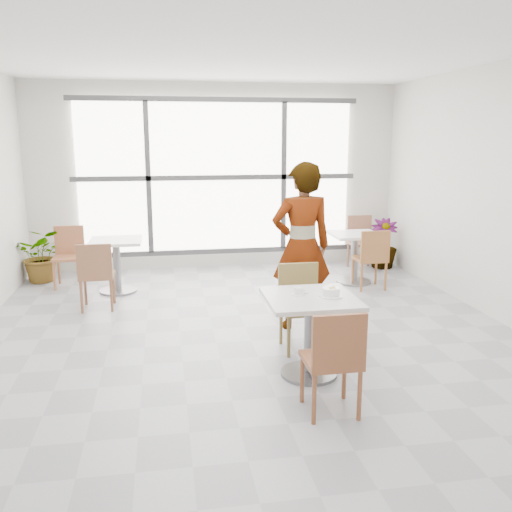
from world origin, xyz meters
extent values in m
plane|color=#9E9EA5|center=(0.00, 0.00, 0.00)|extent=(7.00, 7.00, 0.00)
plane|color=white|center=(0.00, 0.00, 3.00)|extent=(7.00, 7.00, 0.00)
plane|color=silver|center=(0.00, 3.50, 1.50)|extent=(6.00, 0.00, 6.00)
plane|color=silver|center=(0.00, -3.50, 1.50)|extent=(6.00, 0.00, 6.00)
cube|color=white|center=(0.00, 3.44, 1.50)|extent=(4.40, 0.04, 2.40)
cube|color=#3F3F42|center=(0.00, 3.41, 1.50)|extent=(4.60, 0.05, 0.08)
cube|color=#3F3F42|center=(-1.10, 3.41, 1.50)|extent=(0.08, 0.05, 2.40)
cube|color=#3F3F42|center=(1.10, 3.41, 1.50)|extent=(0.08, 0.05, 2.40)
cube|color=#3F3F42|center=(0.00, 3.41, 0.28)|extent=(4.60, 0.05, 0.08)
cube|color=#3F3F42|center=(0.00, 3.41, 2.72)|extent=(4.60, 0.05, 0.08)
cube|color=silver|center=(0.39, -0.92, 0.73)|extent=(0.80, 0.80, 0.04)
cylinder|color=slate|center=(0.39, -0.92, 0.35)|extent=(0.10, 0.10, 0.71)
cylinder|color=slate|center=(0.39, -0.92, 0.01)|extent=(0.52, 0.52, 0.03)
cube|color=brown|center=(0.37, -1.61, 0.43)|extent=(0.42, 0.42, 0.04)
cube|color=brown|center=(0.37, -1.80, 0.66)|extent=(0.42, 0.04, 0.42)
cylinder|color=brown|center=(0.55, -1.43, 0.21)|extent=(0.04, 0.04, 0.41)
cylinder|color=brown|center=(0.55, -1.79, 0.21)|extent=(0.04, 0.04, 0.41)
cylinder|color=brown|center=(0.19, -1.43, 0.21)|extent=(0.04, 0.04, 0.41)
cylinder|color=brown|center=(0.19, -1.79, 0.21)|extent=(0.04, 0.04, 0.41)
cube|color=olive|center=(0.48, -0.31, 0.43)|extent=(0.42, 0.42, 0.04)
cube|color=olive|center=(0.48, -0.12, 0.66)|extent=(0.42, 0.04, 0.42)
cylinder|color=olive|center=(0.30, -0.49, 0.21)|extent=(0.04, 0.04, 0.41)
cylinder|color=olive|center=(0.30, -0.13, 0.21)|extent=(0.04, 0.04, 0.41)
cylinder|color=olive|center=(0.66, -0.49, 0.21)|extent=(0.04, 0.04, 0.41)
cylinder|color=olive|center=(0.66, -0.13, 0.21)|extent=(0.04, 0.04, 0.41)
cylinder|color=white|center=(0.56, -0.96, 0.76)|extent=(0.21, 0.21, 0.01)
cylinder|color=white|center=(0.56, -0.96, 0.80)|extent=(0.16, 0.16, 0.07)
torus|color=white|center=(0.56, -0.96, 0.83)|extent=(0.16, 0.16, 0.01)
cylinder|color=beige|center=(0.56, -0.96, 0.80)|extent=(0.14, 0.14, 0.05)
cylinder|color=beige|center=(0.56, -0.96, 0.83)|extent=(0.03, 0.03, 0.02)
cylinder|color=beige|center=(0.59, -0.95, 0.83)|extent=(0.03, 0.03, 0.02)
cylinder|color=beige|center=(0.58, -1.00, 0.83)|extent=(0.03, 0.03, 0.01)
cylinder|color=beige|center=(0.58, -0.97, 0.83)|extent=(0.03, 0.03, 0.02)
cylinder|color=#EFE69A|center=(0.55, -0.99, 0.83)|extent=(0.03, 0.03, 0.01)
cylinder|color=beige|center=(0.56, -0.98, 0.83)|extent=(0.03, 0.03, 0.01)
cylinder|color=beige|center=(0.58, -0.94, 0.83)|extent=(0.03, 0.03, 0.01)
cylinder|color=beige|center=(0.56, -0.96, 0.83)|extent=(0.03, 0.03, 0.01)
cylinder|color=#EDE599|center=(0.56, -0.96, 0.83)|extent=(0.03, 0.03, 0.01)
cylinder|color=beige|center=(0.60, -0.92, 0.83)|extent=(0.03, 0.03, 0.01)
cylinder|color=beige|center=(0.59, -0.99, 0.83)|extent=(0.03, 0.03, 0.02)
cylinder|color=#F8F1A0|center=(0.56, -0.96, 0.83)|extent=(0.03, 0.03, 0.02)
cylinder|color=beige|center=(0.52, -0.96, 0.83)|extent=(0.03, 0.03, 0.01)
cylinder|color=white|center=(0.29, -0.85, 0.75)|extent=(0.13, 0.13, 0.01)
cylinder|color=white|center=(0.29, -0.85, 0.79)|extent=(0.08, 0.08, 0.06)
torus|color=white|center=(0.33, -0.85, 0.79)|extent=(0.05, 0.01, 0.05)
cylinder|color=black|center=(0.29, -0.85, 0.81)|extent=(0.07, 0.07, 0.00)
cube|color=silver|center=(0.34, -0.87, 0.76)|extent=(0.09, 0.05, 0.00)
sphere|color=silver|center=(0.37, -0.85, 0.76)|extent=(0.02, 0.02, 0.02)
imported|color=black|center=(0.63, 0.35, 0.94)|extent=(0.71, 0.48, 1.89)
cube|color=white|center=(-1.55, 2.20, 0.73)|extent=(0.70, 0.70, 0.04)
cylinder|color=slate|center=(-1.55, 2.20, 0.35)|extent=(0.10, 0.10, 0.71)
cylinder|color=slate|center=(-1.55, 2.20, 0.01)|extent=(0.52, 0.52, 0.03)
cube|color=white|center=(1.91, 2.11, 0.73)|extent=(0.70, 0.70, 0.04)
cylinder|color=gray|center=(1.91, 2.11, 0.35)|extent=(0.10, 0.10, 0.71)
cylinder|color=gray|center=(1.91, 2.11, 0.01)|extent=(0.52, 0.52, 0.03)
cube|color=brown|center=(-1.74, 1.46, 0.43)|extent=(0.42, 0.42, 0.04)
cube|color=brown|center=(-1.74, 1.27, 0.66)|extent=(0.42, 0.04, 0.42)
cylinder|color=brown|center=(-1.56, 1.64, 0.21)|extent=(0.04, 0.04, 0.41)
cylinder|color=brown|center=(-1.56, 1.28, 0.21)|extent=(0.04, 0.04, 0.41)
cylinder|color=brown|center=(-1.92, 1.64, 0.21)|extent=(0.04, 0.04, 0.41)
cylinder|color=brown|center=(-1.92, 1.28, 0.21)|extent=(0.04, 0.04, 0.41)
cube|color=#A1603F|center=(-2.27, 2.60, 0.43)|extent=(0.42, 0.42, 0.04)
cube|color=#A1603F|center=(-2.27, 2.79, 0.66)|extent=(0.42, 0.04, 0.42)
cylinder|color=#A1603F|center=(-2.45, 2.42, 0.21)|extent=(0.04, 0.04, 0.41)
cylinder|color=#A1603F|center=(-2.45, 2.78, 0.21)|extent=(0.04, 0.04, 0.41)
cylinder|color=#A1603F|center=(-2.09, 2.42, 0.21)|extent=(0.04, 0.04, 0.41)
cylinder|color=#A1603F|center=(-2.09, 2.78, 0.21)|extent=(0.04, 0.04, 0.41)
cube|color=#9F6134|center=(2.01, 1.79, 0.43)|extent=(0.42, 0.42, 0.04)
cube|color=#9F6134|center=(2.01, 1.60, 0.66)|extent=(0.42, 0.04, 0.42)
cylinder|color=#9F6134|center=(2.19, 1.97, 0.21)|extent=(0.04, 0.04, 0.41)
cylinder|color=#9F6134|center=(2.19, 1.61, 0.21)|extent=(0.04, 0.04, 0.41)
cylinder|color=#9F6134|center=(1.83, 1.97, 0.21)|extent=(0.04, 0.04, 0.41)
cylinder|color=#9F6134|center=(1.83, 1.61, 0.21)|extent=(0.04, 0.04, 0.41)
cube|color=#98624B|center=(2.33, 2.91, 0.43)|extent=(0.42, 0.42, 0.04)
cube|color=#98624B|center=(2.33, 3.10, 0.66)|extent=(0.42, 0.04, 0.42)
cylinder|color=#98624B|center=(2.15, 2.73, 0.21)|extent=(0.04, 0.04, 0.41)
cylinder|color=#98624B|center=(2.15, 3.09, 0.21)|extent=(0.04, 0.04, 0.41)
cylinder|color=#98624B|center=(2.51, 2.73, 0.21)|extent=(0.04, 0.04, 0.41)
cylinder|color=#98624B|center=(2.51, 3.09, 0.21)|extent=(0.04, 0.04, 0.41)
imported|color=#54883B|center=(-2.70, 2.97, 0.41)|extent=(0.79, 0.70, 0.82)
imported|color=#3D853E|center=(2.70, 2.95, 0.41)|extent=(0.59, 0.59, 0.82)
camera|label=1|loc=(-0.88, -5.43, 2.14)|focal=38.11mm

